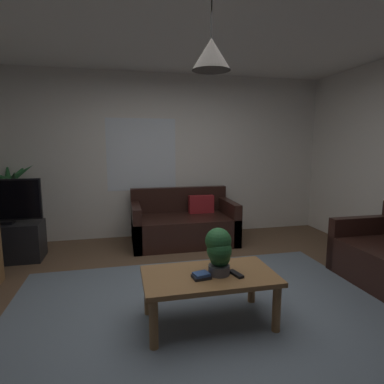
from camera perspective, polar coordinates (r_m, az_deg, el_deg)
The scene contains 15 objects.
floor at distance 3.19m, azimuth 1.26°, elevation -20.01°, with size 5.46×4.87×0.02m, color brown.
rug at distance 3.02m, azimuth 2.25°, elevation -21.56°, with size 3.55×2.68×0.01m, color slate.
wall_back at distance 5.22m, azimuth -5.27°, elevation 6.45°, with size 5.58×0.06×2.63m, color silver.
ceiling at distance 3.01m, azimuth 1.46°, elevation 30.51°, with size 5.46×4.87×0.02m, color white.
window_pane at distance 5.16m, azimuth -9.12°, elevation 6.67°, with size 1.10×0.01×1.15m, color white.
couch_under_window at distance 4.90m, azimuth -1.53°, elevation -6.03°, with size 1.56×0.88×0.82m.
coffee_table at distance 2.77m, azimuth 3.14°, elevation -15.87°, with size 1.12×0.62×0.44m.
book_on_table_0 at distance 2.66m, azimuth 1.68°, elevation -15.11°, with size 0.14×0.11×0.02m, color black.
book_on_table_1 at distance 2.65m, azimuth 1.71°, elevation -14.65°, with size 0.12×0.10×0.02m, color #2D4C8C.
remote_on_table_0 at distance 2.74m, azimuth 7.96°, elevation -14.48°, with size 0.05×0.16×0.02m, color black.
potted_plant_on_table at distance 2.67m, azimuth 4.90°, elevation -10.41°, with size 0.22×0.24×0.40m.
tv_stand at distance 4.82m, azimuth -30.61°, elevation -7.84°, with size 0.90×0.44×0.50m, color black.
tv at distance 4.68m, azimuth -31.22°, elevation -1.42°, with size 0.95×0.16×0.58m.
potted_palm_corner at distance 5.27m, azimuth -29.91°, elevation -2.40°, with size 0.81×0.75×1.30m.
pendant_lamp at distance 2.61m, azimuth 3.51°, elevation 23.65°, with size 0.30×0.30×0.55m.
Camera 1 is at (-0.68, -2.71, 1.53)m, focal length 29.46 mm.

